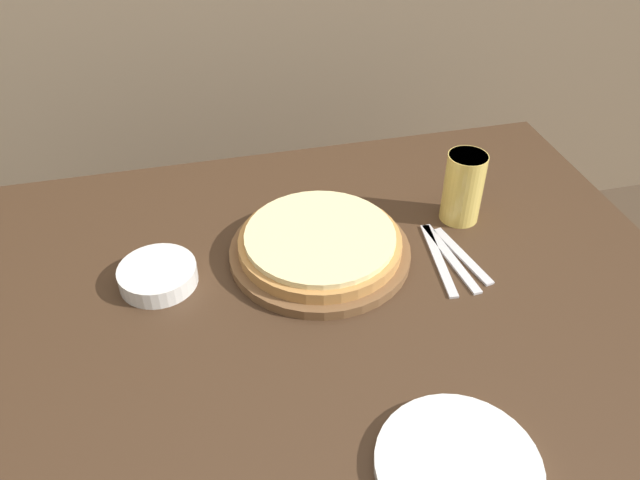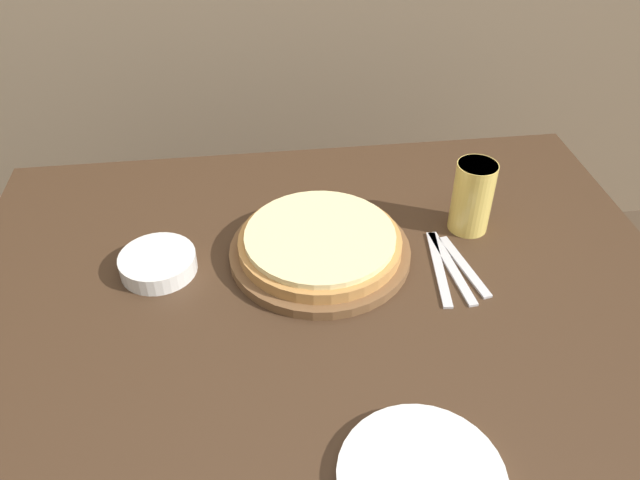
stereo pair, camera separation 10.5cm
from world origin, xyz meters
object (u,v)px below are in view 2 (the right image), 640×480
at_px(pizza_on_board, 320,246).
at_px(spoon, 464,266).
at_px(dinner_plate, 421,479).
at_px(fork, 439,268).
at_px(beer_glass, 473,194).
at_px(dinner_knife, 451,267).
at_px(side_bowl, 158,263).

bearing_deg(pizza_on_board, spoon, -14.02).
bearing_deg(pizza_on_board, dinner_plate, -81.15).
distance_m(dinner_plate, spoon, 0.47).
xyz_separation_m(dinner_plate, fork, (0.14, 0.43, -0.01)).
bearing_deg(dinner_plate, beer_glass, 66.46).
bearing_deg(dinner_knife, pizza_on_board, 164.63).
bearing_deg(dinner_plate, dinner_knife, 68.32).
bearing_deg(pizza_on_board, side_bowl, -179.25).
distance_m(beer_glass, fork, 0.17).
distance_m(pizza_on_board, beer_glass, 0.33).
height_order(pizza_on_board, spoon, pizza_on_board).
bearing_deg(spoon, side_bowl, 173.76).
bearing_deg(side_bowl, beer_glass, 5.32).
bearing_deg(fork, side_bowl, 173.18).
bearing_deg(dinner_knife, fork, 180.00).
bearing_deg(pizza_on_board, fork, -17.01).
xyz_separation_m(dinner_plate, side_bowl, (-0.39, 0.49, 0.01)).
relative_size(fork, spoon, 1.18).
xyz_separation_m(pizza_on_board, dinner_plate, (0.08, -0.49, -0.02)).
height_order(pizza_on_board, dinner_plate, pizza_on_board).
distance_m(fork, dinner_knife, 0.02).
xyz_separation_m(pizza_on_board, side_bowl, (-0.31, -0.00, -0.01)).
height_order(pizza_on_board, fork, pizza_on_board).
height_order(side_bowl, dinner_knife, side_bowl).
bearing_deg(side_bowl, pizza_on_board, 0.75).
xyz_separation_m(side_bowl, spoon, (0.58, -0.06, -0.02)).
xyz_separation_m(beer_glass, fork, (-0.09, -0.12, -0.08)).
distance_m(beer_glass, side_bowl, 0.63).
distance_m(pizza_on_board, dinner_knife, 0.26).
relative_size(dinner_plate, dinner_knife, 1.08).
relative_size(pizza_on_board, spoon, 1.93).
relative_size(dinner_knife, spoon, 1.18).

